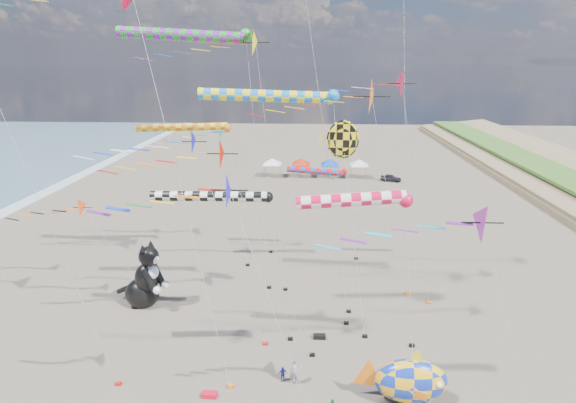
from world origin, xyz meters
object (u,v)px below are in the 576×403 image
(fish_inflatable, at_px, (410,381))
(child_blue, at_px, (283,374))
(cat_inflatable, at_px, (144,273))
(parked_car, at_px, (391,178))
(person_adult, at_px, (294,372))

(fish_inflatable, relative_size, child_blue, 5.54)
(cat_inflatable, bearing_deg, parked_car, 77.29)
(child_blue, bearing_deg, cat_inflatable, 123.12)
(person_adult, distance_m, parked_car, 52.58)
(cat_inflatable, xyz_separation_m, fish_inflatable, (19.38, -10.09, -1.36))
(parked_car, bearing_deg, fish_inflatable, -168.71)
(cat_inflatable, relative_size, parked_car, 1.68)
(person_adult, bearing_deg, child_blue, 162.00)
(cat_inflatable, distance_m, parked_car, 49.62)
(child_blue, bearing_deg, parked_car, 52.86)
(child_blue, bearing_deg, fish_inflatable, -31.37)
(child_blue, bearing_deg, person_adult, -38.32)
(cat_inflatable, xyz_separation_m, person_adult, (12.59, -8.91, -1.97))
(cat_inflatable, distance_m, child_blue, 14.86)
(person_adult, bearing_deg, cat_inflatable, 144.37)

